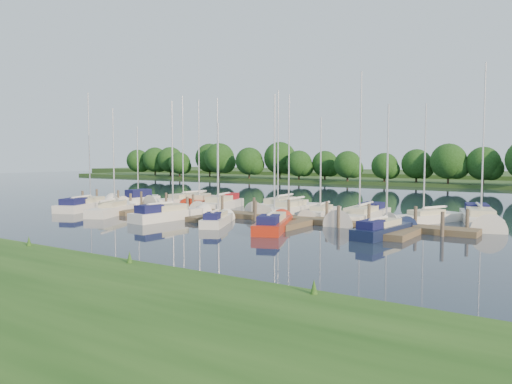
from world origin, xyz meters
The scene contains 23 objects.
ground centered at (0.00, 0.00, 0.00)m, with size 260.00×260.00×0.00m, color #182230.
dock centered at (0.00, 7.31, 0.20)m, with size 40.00×6.00×0.40m.
mooring_pilings centered at (0.00, 8.43, 0.60)m, with size 38.24×2.84×2.00m.
far_shore centered at (0.00, 75.00, 0.30)m, with size 180.00×30.00×0.60m, color #26451A.
distant_hill centered at (0.00, 100.00, 0.70)m, with size 220.00×40.00×1.40m, color #324E22.
treeline centered at (0.14, 62.28, 4.20)m, with size 146.23×9.87×8.32m.
sailboat_n_0 centered at (-16.61, 13.24, 0.27)m, with size 3.53×6.85×8.80m.
motorboat centered at (-15.71, 12.11, 0.38)m, with size 1.72×5.82×1.92m.
sailboat_n_2 centered at (-10.62, 14.25, 0.27)m, with size 2.93×9.59×12.03m.
sailboat_n_3 centered at (-8.01, 13.65, 0.28)m, with size 5.30×8.61×11.38m.
sailboat_n_4 centered at (-4.38, 12.35, 0.34)m, with size 3.78×8.76×11.20m.
sailboat_n_5 centered at (1.24, 14.34, 0.28)m, with size 2.70×9.25×11.77m.
sailboat_n_6 centered at (3.58, 12.35, 0.28)m, with size 2.17×8.56×11.01m.
sailboat_n_7 centered at (6.81, 12.01, 0.27)m, with size 2.32×6.88×8.75m.
sailboat_n_8 centered at (10.48, 11.84, 0.32)m, with size 2.74×9.78×12.26m.
sailboat_n_9 centered at (15.26, 13.06, 0.27)m, with size 4.43×7.26×9.53m.
sailboat_n_10 centered at (18.92, 14.66, 0.33)m, with size 4.47×9.97×12.51m.
sailboat_s_0 centered at (-14.88, 4.94, 0.33)m, with size 4.95×9.16×11.75m.
sailboat_s_1 centered at (-9.30, 3.31, 0.28)m, with size 4.21×7.41×9.81m.
sailboat_s_2 centered at (-2.59, 3.32, 0.34)m, with size 2.29×7.74×10.05m.
sailboat_s_3 centered at (2.51, 3.18, 0.31)m, with size 3.60×5.98×7.97m.
sailboat_s_4 centered at (7.42, 3.27, 0.33)m, with size 4.15×7.55×9.86m.
sailboat_s_5 centered at (14.80, 4.84, 0.32)m, with size 2.23×6.87×8.85m.
Camera 1 is at (25.61, -26.25, 5.08)m, focal length 35.00 mm.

